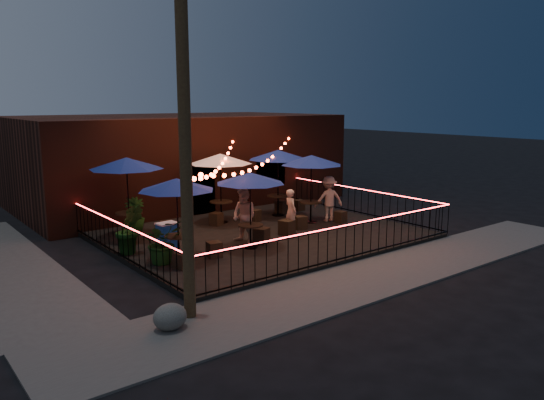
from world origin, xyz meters
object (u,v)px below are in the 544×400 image
(cafe_table_4, at_px, (311,161))
(boulder, at_px, (170,317))
(cooler, at_px, (167,235))
(cafe_table_1, at_px, (126,164))
(cafe_table_5, at_px, (278,156))
(cafe_table_3, at_px, (220,160))
(utility_pole, at_px, (185,134))
(cafe_table_0, at_px, (177,186))
(cafe_table_2, at_px, (250,179))

(cafe_table_4, height_order, boulder, cafe_table_4)
(cafe_table_4, bearing_deg, cooler, 179.10)
(cafe_table_1, bearing_deg, cafe_table_4, -18.91)
(cafe_table_5, bearing_deg, cafe_table_4, -83.20)
(cafe_table_5, distance_m, cooler, 6.25)
(cafe_table_5, bearing_deg, cafe_table_3, 171.84)
(cafe_table_3, xyz_separation_m, boulder, (-5.85, -7.21, -2.21))
(cafe_table_4, height_order, cooler, cafe_table_4)
(cafe_table_4, bearing_deg, cafe_table_3, 142.06)
(utility_pole, distance_m, cafe_table_1, 7.27)
(cafe_table_1, distance_m, cooler, 2.91)
(utility_pole, bearing_deg, boulder, -153.22)
(cafe_table_5, bearing_deg, utility_pole, -139.52)
(cafe_table_1, height_order, cafe_table_4, cafe_table_1)
(cooler, bearing_deg, boulder, -120.84)
(cafe_table_0, height_order, cafe_table_5, cafe_table_5)
(cafe_table_1, relative_size, boulder, 3.63)
(utility_pole, bearing_deg, cafe_table_0, 65.43)
(cafe_table_0, relative_size, cafe_table_1, 0.87)
(utility_pole, relative_size, cooler, 9.86)
(cafe_table_0, height_order, boulder, cafe_table_0)
(cafe_table_2, bearing_deg, utility_pole, -140.28)
(utility_pole, distance_m, cafe_table_3, 8.75)
(cafe_table_2, distance_m, cooler, 3.13)
(cafe_table_3, xyz_separation_m, cafe_table_5, (2.45, -0.35, 0.02))
(cafe_table_3, distance_m, cafe_table_5, 2.48)
(cafe_table_3, bearing_deg, cafe_table_1, 178.85)
(cafe_table_4, relative_size, cafe_table_5, 0.99)
(cafe_table_0, bearing_deg, cafe_table_3, 43.22)
(cafe_table_4, height_order, cafe_table_5, cafe_table_5)
(cafe_table_2, relative_size, cooler, 3.03)
(cafe_table_2, bearing_deg, cafe_table_0, 176.13)
(cooler, distance_m, boulder, 5.85)
(cafe_table_0, bearing_deg, boulder, -120.44)
(cafe_table_3, distance_m, boulder, 9.54)
(cafe_table_1, xyz_separation_m, cafe_table_3, (3.60, -0.07, -0.08))
(utility_pole, distance_m, boulder, 3.76)
(cafe_table_2, relative_size, cafe_table_3, 0.91)
(boulder, bearing_deg, cafe_table_1, 72.83)
(utility_pole, relative_size, cafe_table_4, 2.65)
(cafe_table_2, bearing_deg, cafe_table_3, 71.53)
(cafe_table_0, xyz_separation_m, cafe_table_5, (6.05, 3.03, 0.21))
(cafe_table_4, bearing_deg, cafe_table_0, -168.16)
(cafe_table_0, height_order, cooler, cafe_table_0)
(utility_pole, height_order, cafe_table_0, utility_pole)
(cooler, bearing_deg, cafe_table_4, -5.32)
(cafe_table_3, xyz_separation_m, cooler, (-3.25, -1.98, -1.96))
(cafe_table_1, bearing_deg, cafe_table_5, -4.00)
(cafe_table_2, xyz_separation_m, cafe_table_4, (3.84, 1.47, 0.16))
(cafe_table_0, height_order, cafe_table_1, cafe_table_1)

